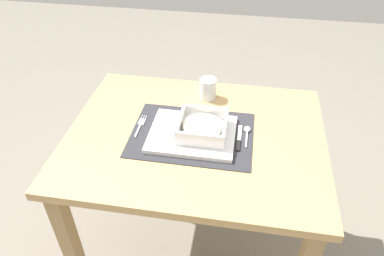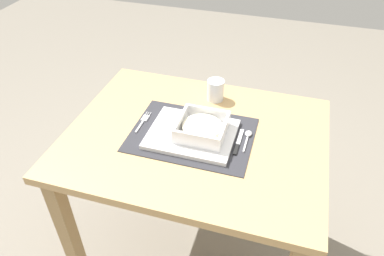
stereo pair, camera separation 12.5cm
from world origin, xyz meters
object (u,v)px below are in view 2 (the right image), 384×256
(porridge_bowl, at_px, (202,129))
(fork, at_px, (144,120))
(bread_knife, at_px, (229,145))
(spoon, at_px, (248,136))
(butter_knife, at_px, (238,143))
(drinking_glass, at_px, (215,91))
(dining_table, at_px, (195,158))

(porridge_bowl, height_order, fork, porridge_bowl)
(porridge_bowl, distance_m, bread_knife, 0.11)
(spoon, xyz_separation_m, butter_knife, (-0.03, -0.05, -0.00))
(drinking_glass, bearing_deg, porridge_bowl, -86.92)
(dining_table, xyz_separation_m, fork, (-0.20, 0.02, 0.12))
(spoon, bearing_deg, drinking_glass, 128.76)
(butter_knife, bearing_deg, porridge_bowl, -176.55)
(porridge_bowl, height_order, spoon, porridge_bowl)
(bread_knife, bearing_deg, spoon, 55.16)
(dining_table, xyz_separation_m, bread_knife, (0.13, -0.03, 0.12))
(dining_table, distance_m, bread_knife, 0.18)
(fork, relative_size, bread_knife, 0.93)
(drinking_glass, bearing_deg, fork, -134.41)
(butter_knife, bearing_deg, spoon, 65.67)
(dining_table, distance_m, fork, 0.23)
(bread_knife, bearing_deg, porridge_bowl, 171.66)
(fork, xyz_separation_m, butter_knife, (0.35, -0.03, 0.00))
(porridge_bowl, bearing_deg, butter_knife, -0.51)
(spoon, height_order, bread_knife, spoon)
(fork, height_order, bread_knife, bread_knife)
(dining_table, distance_m, drinking_glass, 0.28)
(dining_table, bearing_deg, spoon, 11.24)
(bread_knife, bearing_deg, fork, 174.98)
(bread_knife, height_order, drinking_glass, drinking_glass)
(butter_knife, height_order, bread_knife, same)
(dining_table, distance_m, butter_knife, 0.19)
(porridge_bowl, distance_m, fork, 0.23)
(dining_table, xyz_separation_m, porridge_bowl, (0.03, -0.01, 0.15))
(dining_table, bearing_deg, fork, 175.63)
(spoon, bearing_deg, dining_table, -169.72)
(butter_knife, bearing_deg, bread_knife, -139.77)
(dining_table, height_order, drinking_glass, drinking_glass)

